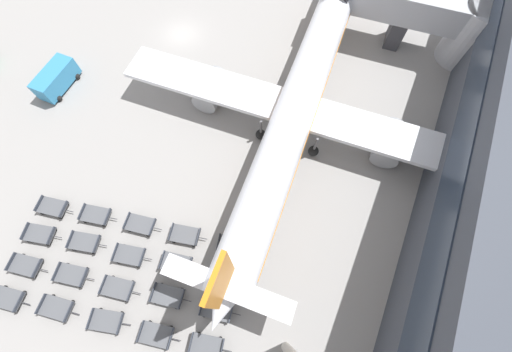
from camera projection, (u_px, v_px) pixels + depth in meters
The scene contains 24 objects.
ground_plane at pixel (182, 34), 37.07m from camera, with size 500.00×500.00×0.00m, color gray.
jet_bridge at pixel (426, 17), 32.71m from camera, with size 18.22×6.31×6.56m.
airplane at pixel (300, 99), 29.09m from camera, with size 34.64×42.13×11.92m.
service_van at pixel (56, 79), 32.88m from camera, with size 2.62×4.97×2.24m.
baggage_dolly_row_near_col_a at pixel (8, 298), 24.96m from camera, with size 3.28×1.98×0.92m.
baggage_dolly_row_near_col_b at pixel (57, 308), 24.68m from camera, with size 3.27×1.95×0.92m.
baggage_dolly_row_near_col_c at pixel (107, 321), 24.31m from camera, with size 3.28×2.16×0.92m.
baggage_dolly_row_near_col_d at pixel (157, 335), 23.92m from camera, with size 3.28×2.03×0.92m.
baggage_dolly_row_near_col_e at pixel (207, 346), 23.61m from camera, with size 3.28×2.08×0.92m.
baggage_dolly_row_mid_a_col_a at pixel (26, 265), 25.98m from camera, with size 3.28×1.99×0.92m.
baggage_dolly_row_mid_a_col_b at pixel (72, 275), 25.69m from camera, with size 3.28×2.06×0.92m.
baggage_dolly_row_mid_a_col_c at pixel (118, 288), 25.27m from camera, with size 3.28×2.01×0.92m.
baggage_dolly_row_mid_a_col_d at pixel (168, 296), 25.04m from camera, with size 3.28×2.01×0.92m.
baggage_dolly_row_mid_a_col_e at pixel (217, 309), 24.65m from camera, with size 3.28×1.99×0.92m.
baggage_dolly_row_mid_b_col_a at pixel (40, 234), 27.04m from camera, with size 3.28×2.14×0.92m.
baggage_dolly_row_mid_b_col_b at pixel (85, 242), 26.76m from camera, with size 3.28×2.13×0.92m.
baggage_dolly_row_mid_b_col_c at pixel (130, 255), 26.32m from camera, with size 3.28×2.09×0.92m.
baggage_dolly_row_mid_b_col_d at pixel (176, 263), 26.05m from camera, with size 3.28×2.01×0.92m.
baggage_dolly_row_mid_b_col_e at pixel (224, 275), 25.69m from camera, with size 3.27×1.93×0.92m.
baggage_dolly_row_far_col_a at pixel (53, 207), 28.01m from camera, with size 3.28×2.00×0.92m.
baggage_dolly_row_far_col_b at pixel (96, 215), 27.72m from camera, with size 3.28×2.07×0.92m.
baggage_dolly_row_far_col_c at pixel (141, 224), 27.37m from camera, with size 3.28×1.98×0.92m.
baggage_dolly_row_far_col_d at pixel (185, 235), 27.01m from camera, with size 3.28×2.08×0.92m.
baggage_dolly_row_far_col_e at pixel (233, 245), 26.65m from camera, with size 3.28×2.14×0.92m.
Camera 1 is at (20.76, -23.67, 27.25)m, focal length 22.00 mm.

